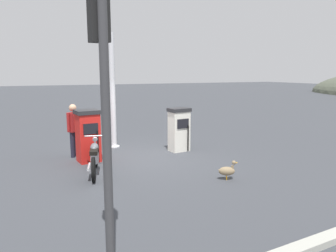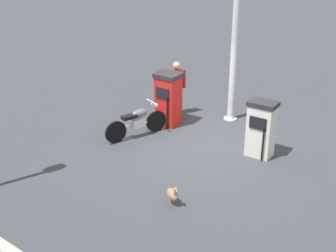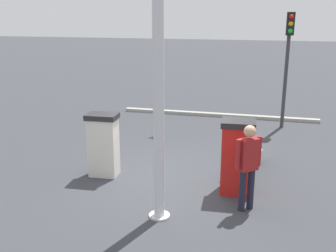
{
  "view_description": "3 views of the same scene",
  "coord_description": "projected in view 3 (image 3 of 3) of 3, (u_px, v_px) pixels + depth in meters",
  "views": [
    {
      "loc": [
        9.16,
        -3.37,
        2.73
      ],
      "look_at": [
        0.85,
        0.54,
        1.15
      ],
      "focal_mm": 33.79,
      "sensor_mm": 36.0,
      "label": 1
    },
    {
      "loc": [
        9.31,
        6.72,
        5.64
      ],
      "look_at": [
        1.1,
        -0.28,
        0.82
      ],
      "focal_mm": 49.43,
      "sensor_mm": 36.0,
      "label": 2
    },
    {
      "loc": [
        -8.14,
        -2.45,
        3.63
      ],
      "look_at": [
        0.4,
        0.22,
        1.11
      ],
      "focal_mm": 41.13,
      "sensor_mm": 36.0,
      "label": 3
    }
  ],
  "objects": [
    {
      "name": "motorcycle_near_pump",
      "position": [
        247.0,
        154.0,
        9.33
      ],
      "size": [
        1.91,
        0.75,
        0.95
      ],
      "color": "black",
      "rests_on": "ground"
    },
    {
      "name": "ground_plane",
      "position": [
        172.0,
        176.0,
        9.17
      ],
      "size": [
        120.0,
        120.0,
        0.0
      ],
      "primitive_type": "plane",
      "color": "#383A3F"
    },
    {
      "name": "roadside_traffic_light",
      "position": [
        288.0,
        51.0,
        12.48
      ],
      "size": [
        0.39,
        0.26,
        3.81
      ],
      "color": "#38383A",
      "rests_on": "ground"
    },
    {
      "name": "canopy_support_pole",
      "position": [
        159.0,
        116.0,
        6.76
      ],
      "size": [
        0.4,
        0.4,
        4.08
      ],
      "color": "silver",
      "rests_on": "ground"
    },
    {
      "name": "wandering_duck",
      "position": [
        158.0,
        130.0,
        12.04
      ],
      "size": [
        0.37,
        0.49,
        0.51
      ],
      "color": "#847051",
      "rests_on": "ground"
    },
    {
      "name": "attendant_person",
      "position": [
        248.0,
        162.0,
        7.3
      ],
      "size": [
        0.45,
        0.48,
        1.72
      ],
      "color": "#1E1E2D",
      "rests_on": "ground"
    },
    {
      "name": "fuel_pump_near",
      "position": [
        237.0,
        156.0,
        8.12
      ],
      "size": [
        0.69,
        0.76,
        1.6
      ],
      "color": "red",
      "rests_on": "ground"
    },
    {
      "name": "fuel_pump_far",
      "position": [
        103.0,
        144.0,
        9.03
      ],
      "size": [
        0.58,
        0.76,
        1.5
      ],
      "color": "silver",
      "rests_on": "ground"
    },
    {
      "name": "road_edge_kerb",
      "position": [
        217.0,
        115.0,
        14.69
      ],
      "size": [
        0.6,
        7.38,
        0.12
      ],
      "color": "#9E9E93",
      "rests_on": "ground"
    }
  ]
}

